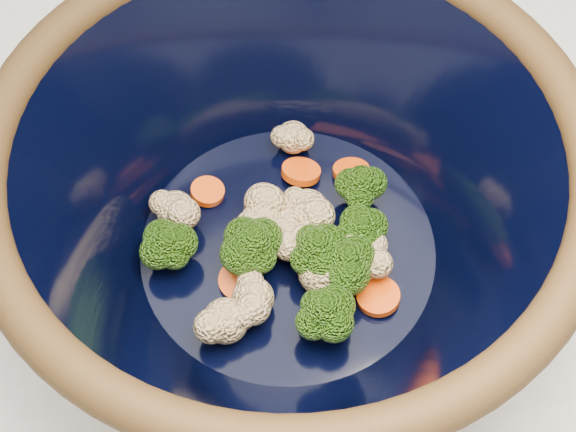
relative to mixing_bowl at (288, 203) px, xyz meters
The scene contains 2 objects.
mixing_bowl is the anchor object (origin of this frame).
vegetable_pile 0.04m from the mixing_bowl, 103.85° to the right, with size 0.19×0.18×0.05m.
Camera 1 is at (-0.09, -0.19, 1.46)m, focal length 50.00 mm.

